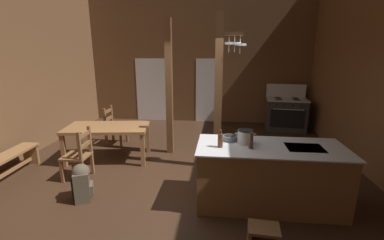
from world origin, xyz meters
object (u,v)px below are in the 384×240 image
kitchen_island (269,175)px  ladderback_chair_by_post (79,155)px  ladderback_chair_near_window (114,126)px  mixing_bowl_on_counter (230,138)px  backpack (82,181)px  step_stool (263,236)px  bench_along_left_wall (4,164)px  bottle_tall_on_counter (251,141)px  dining_table (108,130)px  bottle_short_on_counter (220,140)px  stockpot_on_counter (245,137)px  stove_range (286,114)px

kitchen_island → ladderback_chair_by_post: ladderback_chair_by_post is taller
ladderback_chair_near_window → mixing_bowl_on_counter: size_ratio=4.24×
ladderback_chair_by_post → backpack: ladderback_chair_by_post is taller
step_stool → bench_along_left_wall: 4.58m
step_stool → bottle_tall_on_counter: size_ratio=1.32×
dining_table → bench_along_left_wall: dining_table is taller
bottle_short_on_counter → step_stool: bearing=-59.5°
ladderback_chair_near_window → bottle_tall_on_counter: size_ratio=3.31×
bottle_short_on_counter → backpack: bearing=-177.3°
backpack → bottle_short_on_counter: (2.13, 0.10, 0.72)m
step_stool → bottle_short_on_counter: (-0.53, 0.90, 0.86)m
step_stool → backpack: bearing=163.3°
ladderback_chair_near_window → stockpot_on_counter: 3.82m
kitchen_island → bench_along_left_wall: (-4.61, 0.25, -0.15)m
stove_range → mixing_bowl_on_counter: size_ratio=5.90×
kitchen_island → stockpot_on_counter: size_ratio=6.97×
stockpot_on_counter → bottle_tall_on_counter: (0.06, -0.21, 0.01)m
ladderback_chair_near_window → mixing_bowl_on_counter: bearing=-37.6°
ladderback_chair_near_window → mixing_bowl_on_counter: 3.58m
stove_range → ladderback_chair_near_window: size_ratio=1.39×
stockpot_on_counter → bench_along_left_wall: bearing=177.9°
backpack → bottle_short_on_counter: bearing=2.7°
stockpot_on_counter → bottle_short_on_counter: bottle_short_on_counter is taller
dining_table → kitchen_island: bearing=-23.8°
bottle_tall_on_counter → bottle_short_on_counter: size_ratio=1.07×
stove_range → mixing_bowl_on_counter: 4.34m
step_stool → bottle_tall_on_counter: bearing=96.1°
kitchen_island → bottle_tall_on_counter: bearing=-158.9°
mixing_bowl_on_counter → backpack: bearing=-169.8°
stockpot_on_counter → bottle_short_on_counter: size_ratio=1.15×
ladderback_chair_near_window → bottle_tall_on_counter: (3.09, -2.47, 0.59)m
backpack → ladderback_chair_by_post: bearing=121.0°
bottle_tall_on_counter → ladderback_chair_near_window: bearing=141.4°
dining_table → bench_along_left_wall: size_ratio=1.14×
dining_table → bottle_tall_on_counter: bottle_tall_on_counter is taller
bench_along_left_wall → mixing_bowl_on_counter: mixing_bowl_on_counter is taller
backpack → stockpot_on_counter: size_ratio=1.92×
stove_range → step_stool: stove_range is taller
ladderback_chair_near_window → ladderback_chair_by_post: size_ratio=1.00×
backpack → ladderback_chair_near_window: bearing=101.6°
bench_along_left_wall → ladderback_chair_by_post: bearing=9.2°
ladderback_chair_near_window → stockpot_on_counter: stockpot_on_counter is taller
dining_table → bottle_short_on_counter: 2.84m
dining_table → stockpot_on_counter: stockpot_on_counter is taller
bench_along_left_wall → backpack: (1.74, -0.47, 0.01)m
stockpot_on_counter → bottle_short_on_counter: 0.43m
stove_range → stockpot_on_counter: 4.35m
dining_table → bottle_tall_on_counter: bearing=-28.0°
stockpot_on_counter → ladderback_chair_near_window: bearing=143.3°
stove_range → dining_table: 5.11m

